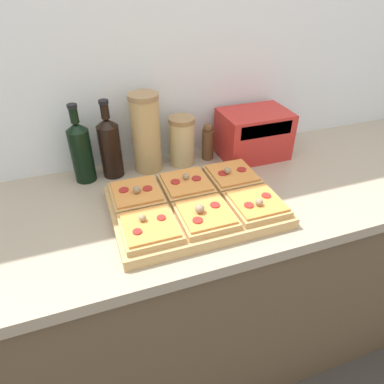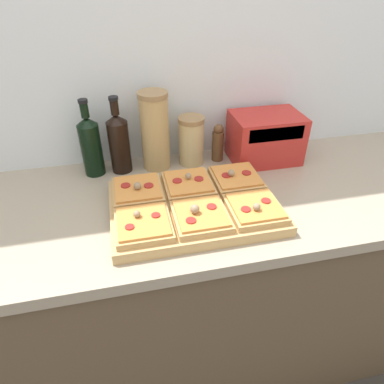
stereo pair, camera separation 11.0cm
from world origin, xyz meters
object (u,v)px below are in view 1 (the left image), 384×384
at_px(cutting_board, 195,207).
at_px(olive_oil_bottle, 81,151).
at_px(grain_jar_tall, 146,133).
at_px(grain_jar_short, 182,141).
at_px(pepper_mill, 208,142).
at_px(wine_bottle, 110,146).
at_px(toaster_oven, 254,134).

distance_m(cutting_board, olive_oil_bottle, 0.46).
bearing_deg(olive_oil_bottle, grain_jar_tall, 0.00).
distance_m(cutting_board, grain_jar_tall, 0.35).
xyz_separation_m(cutting_board, grain_jar_short, (0.06, 0.32, 0.08)).
bearing_deg(pepper_mill, cutting_board, -118.09).
relative_size(cutting_board, grain_jar_tall, 1.79).
bearing_deg(olive_oil_bottle, wine_bottle, -0.00).
height_order(cutting_board, grain_jar_short, grain_jar_short).
distance_m(olive_oil_bottle, grain_jar_short, 0.38).
relative_size(olive_oil_bottle, wine_bottle, 0.99).
bearing_deg(wine_bottle, cutting_board, -56.31).
bearing_deg(toaster_oven, cutting_board, -141.28).
xyz_separation_m(grain_jar_tall, grain_jar_short, (0.14, 0.00, -0.05)).
relative_size(pepper_mill, toaster_oven, 0.52).
height_order(grain_jar_tall, grain_jar_short, grain_jar_tall).
height_order(cutting_board, grain_jar_tall, grain_jar_tall).
bearing_deg(toaster_oven, wine_bottle, 176.46).
bearing_deg(wine_bottle, olive_oil_bottle, 180.00).
relative_size(cutting_board, wine_bottle, 1.83).
height_order(cutting_board, wine_bottle, wine_bottle).
bearing_deg(pepper_mill, toaster_oven, -10.78).
relative_size(cutting_board, olive_oil_bottle, 1.84).
bearing_deg(wine_bottle, toaster_oven, -3.54).
height_order(cutting_board, toaster_oven, toaster_oven).
distance_m(grain_jar_tall, toaster_oven, 0.43).
height_order(olive_oil_bottle, toaster_oven, olive_oil_bottle).
distance_m(olive_oil_bottle, toaster_oven, 0.67).
xyz_separation_m(grain_jar_tall, pepper_mill, (0.25, 0.00, -0.07)).
height_order(grain_jar_tall, toaster_oven, grain_jar_tall).
bearing_deg(grain_jar_short, cutting_board, -100.98).
xyz_separation_m(olive_oil_bottle, toaster_oven, (0.67, -0.03, -0.02)).
distance_m(olive_oil_bottle, grain_jar_tall, 0.24).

